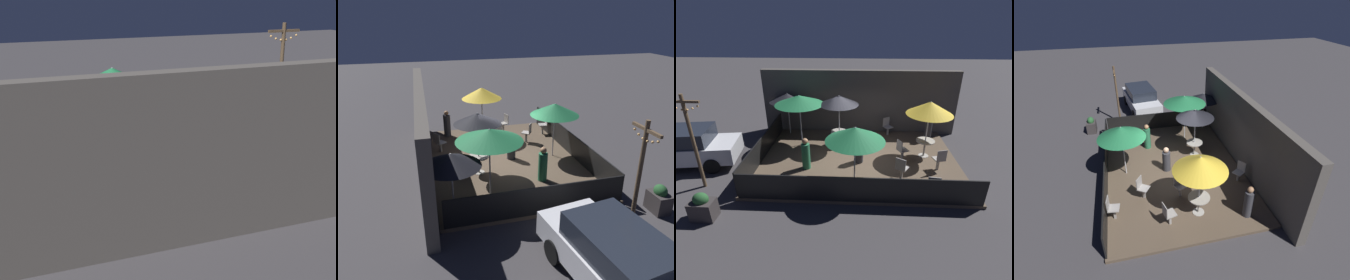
% 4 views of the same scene
% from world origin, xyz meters
% --- Properties ---
extents(ground_plane, '(60.00, 60.00, 0.00)m').
position_xyz_m(ground_plane, '(0.00, 0.00, 0.00)').
color(ground_plane, '#383538').
extents(patio_deck, '(8.36, 6.00, 0.12)m').
position_xyz_m(patio_deck, '(0.00, 0.00, 0.06)').
color(patio_deck, brown).
rests_on(patio_deck, ground_plane).
extents(building_wall, '(9.96, 0.36, 3.30)m').
position_xyz_m(building_wall, '(0.00, 3.23, 1.65)').
color(building_wall, '#4C4742').
rests_on(building_wall, ground_plane).
extents(fence_front, '(8.16, 0.05, 0.95)m').
position_xyz_m(fence_front, '(0.00, -2.96, 0.59)').
color(fence_front, black).
rests_on(fence_front, patio_deck).
extents(fence_side_left, '(0.05, 5.80, 0.95)m').
position_xyz_m(fence_side_left, '(-4.13, 0.00, 0.59)').
color(fence_side_left, black).
rests_on(fence_side_left, patio_deck).
extents(patio_umbrella_0, '(1.77, 1.77, 2.42)m').
position_xyz_m(patio_umbrella_0, '(-0.92, 1.26, 2.33)').
color(patio_umbrella_0, '#B2B2B7').
rests_on(patio_umbrella_0, patio_deck).
extents(patio_umbrella_1, '(1.91, 1.91, 2.48)m').
position_xyz_m(patio_umbrella_1, '(2.87, 0.36, 2.33)').
color(patio_umbrella_1, '#B2B2B7').
rests_on(patio_umbrella_1, patio_deck).
extents(patio_umbrella_2, '(2.02, 2.02, 2.34)m').
position_xyz_m(patio_umbrella_2, '(-0.15, -2.12, 2.21)').
color(patio_umbrella_2, '#B2B2B7').
rests_on(patio_umbrella_2, patio_deck).
extents(patio_umbrella_3, '(2.20, 2.20, 2.42)m').
position_xyz_m(patio_umbrella_3, '(-2.70, 1.19, 2.34)').
color(patio_umbrella_3, '#B2B2B7').
rests_on(patio_umbrella_3, patio_deck).
extents(patio_umbrella_4, '(1.78, 1.78, 2.12)m').
position_xyz_m(patio_umbrella_4, '(-3.59, 2.52, 2.04)').
color(patio_umbrella_4, '#B2B2B7').
rests_on(patio_umbrella_4, patio_deck).
extents(dining_table_0, '(0.78, 0.78, 0.70)m').
position_xyz_m(dining_table_0, '(-0.92, 1.26, 0.67)').
color(dining_table_0, '#9E998E').
rests_on(dining_table_0, patio_deck).
extents(dining_table_1, '(0.80, 0.80, 0.75)m').
position_xyz_m(dining_table_1, '(2.87, 0.36, 0.71)').
color(dining_table_1, '#9E998E').
rests_on(dining_table_1, patio_deck).
extents(patio_chair_0, '(0.49, 0.49, 0.95)m').
position_xyz_m(patio_chair_0, '(3.18, -0.84, 0.64)').
color(patio_chair_0, gray).
rests_on(patio_chair_0, patio_deck).
extents(patio_chair_1, '(0.55, 0.55, 0.94)m').
position_xyz_m(patio_chair_1, '(1.58, -1.56, 0.63)').
color(patio_chair_1, gray).
rests_on(patio_chair_1, patio_deck).
extents(patio_chair_2, '(0.55, 0.55, 0.90)m').
position_xyz_m(patio_chair_2, '(1.47, 2.58, 0.61)').
color(patio_chair_2, gray).
rests_on(patio_chair_2, patio_deck).
extents(patio_chair_3, '(0.45, 0.45, 0.95)m').
position_xyz_m(patio_chair_3, '(2.44, -2.72, 0.65)').
color(patio_chair_3, gray).
rests_on(patio_chair_3, patio_deck).
extents(patio_chair_4, '(0.53, 0.53, 0.96)m').
position_xyz_m(patio_chair_4, '(1.79, -0.12, 0.65)').
color(patio_chair_4, gray).
rests_on(patio_chair_4, patio_deck).
extents(patron_0, '(0.51, 0.51, 1.18)m').
position_xyz_m(patron_0, '(0.01, -0.31, 0.65)').
color(patron_0, '#333338').
rests_on(patron_0, patio_deck).
extents(patron_1, '(0.43, 0.43, 1.32)m').
position_xyz_m(patron_1, '(-2.11, -0.91, 0.73)').
color(patron_1, '#236642').
rests_on(patron_1, patio_deck).
extents(patron_2, '(0.48, 0.48, 1.31)m').
position_xyz_m(patron_2, '(3.40, 2.04, 0.72)').
color(patron_2, '#333338').
rests_on(patron_2, patio_deck).
extents(planter_box, '(0.73, 0.51, 0.94)m').
position_xyz_m(planter_box, '(-4.78, -3.85, 0.42)').
color(planter_box, '#332D2D').
rests_on(planter_box, ground_plane).
extents(light_post, '(1.10, 0.12, 3.51)m').
position_xyz_m(light_post, '(-5.68, -2.20, 1.98)').
color(light_post, brown).
rests_on(light_post, ground_plane).
extents(parked_car_0, '(4.60, 2.32, 1.62)m').
position_xyz_m(parked_car_0, '(-7.28, -0.70, 0.85)').
color(parked_car_0, silver).
rests_on(parked_car_0, ground_plane).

